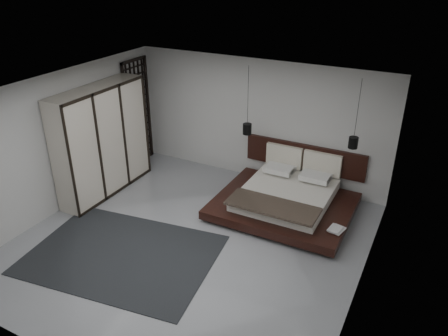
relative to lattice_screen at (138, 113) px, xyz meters
The scene contains 14 objects.
floor 4.05m from the lattice_screen, 39.71° to the right, with size 6.00×6.00×0.00m, color #93959B.
ceiling 4.12m from the lattice_screen, 39.71° to the right, with size 6.00×6.00×0.00m, color white.
wall_back 3.00m from the lattice_screen, 10.56° to the left, with size 6.00×6.00×0.00m, color beige.
wall_front 6.20m from the lattice_screen, 61.57° to the right, with size 6.00×6.00×0.00m, color beige.
wall_left 2.45m from the lattice_screen, 91.17° to the right, with size 6.00×6.00×0.00m, color beige.
wall_right 6.44m from the lattice_screen, 22.38° to the right, with size 6.00×6.00×0.00m, color beige.
lattice_screen is the anchor object (origin of this frame).
bed 4.26m from the lattice_screen, ahead, with size 2.70×2.36×1.06m.
book_lower 5.44m from the lattice_screen, 12.79° to the right, with size 0.24×0.32×0.03m, color #99724C.
book_upper 5.43m from the lattice_screen, 13.13° to the right, with size 0.21×0.29×0.02m, color #99724C.
pendant_left 3.00m from the lattice_screen, ahead, with size 0.19×0.19×1.47m.
pendant_right 5.22m from the lattice_screen, ahead, with size 0.18×0.18×1.35m.
wardrobe 1.62m from the lattice_screen, 81.02° to the right, with size 0.57×2.42×2.37m.
rug 4.13m from the lattice_screen, 58.10° to the right, with size 3.22×2.30×0.01m, color black.
Camera 1 is at (3.61, -5.60, 4.80)m, focal length 35.00 mm.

